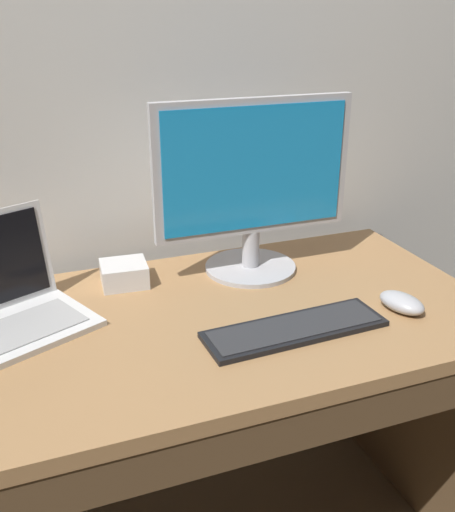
{
  "coord_description": "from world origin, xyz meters",
  "views": [
    {
      "loc": [
        -0.32,
        -1.11,
        1.42
      ],
      "look_at": [
        0.09,
        0.0,
        0.91
      ],
      "focal_mm": 40.49,
      "sensor_mm": 36.0,
      "label": 1
    }
  ],
  "objects_px": {
    "laptop_white": "(2,309)",
    "external_drive_box": "(124,274)",
    "external_monitor": "(253,185)",
    "computer_mouse": "(402,303)",
    "wired_keyboard": "(295,329)"
  },
  "relations": [
    {
      "from": "external_monitor",
      "to": "wired_keyboard",
      "type": "relative_size",
      "value": 1.26
    },
    {
      "from": "laptop_white",
      "to": "wired_keyboard",
      "type": "xyz_separation_m",
      "value": [
        0.59,
        -0.24,
        -0.04
      ]
    },
    {
      "from": "external_monitor",
      "to": "external_drive_box",
      "type": "height_order",
      "value": "external_monitor"
    },
    {
      "from": "computer_mouse",
      "to": "external_drive_box",
      "type": "relative_size",
      "value": 1.01
    },
    {
      "from": "wired_keyboard",
      "to": "external_drive_box",
      "type": "height_order",
      "value": "external_drive_box"
    },
    {
      "from": "wired_keyboard",
      "to": "computer_mouse",
      "type": "distance_m",
      "value": 0.28
    },
    {
      "from": "laptop_white",
      "to": "external_drive_box",
      "type": "distance_m",
      "value": 0.32
    },
    {
      "from": "external_monitor",
      "to": "wired_keyboard",
      "type": "distance_m",
      "value": 0.4
    },
    {
      "from": "laptop_white",
      "to": "external_monitor",
      "type": "xyz_separation_m",
      "value": [
        0.63,
        0.09,
        0.19
      ]
    },
    {
      "from": "wired_keyboard",
      "to": "external_drive_box",
      "type": "relative_size",
      "value": 3.6
    },
    {
      "from": "external_monitor",
      "to": "computer_mouse",
      "type": "height_order",
      "value": "external_monitor"
    },
    {
      "from": "external_monitor",
      "to": "external_drive_box",
      "type": "bearing_deg",
      "value": 173.29
    },
    {
      "from": "external_drive_box",
      "to": "laptop_white",
      "type": "bearing_deg",
      "value": -156.04
    },
    {
      "from": "laptop_white",
      "to": "external_monitor",
      "type": "relative_size",
      "value": 0.78
    },
    {
      "from": "laptop_white",
      "to": "external_drive_box",
      "type": "xyz_separation_m",
      "value": [
        0.29,
        0.13,
        -0.02
      ]
    }
  ]
}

